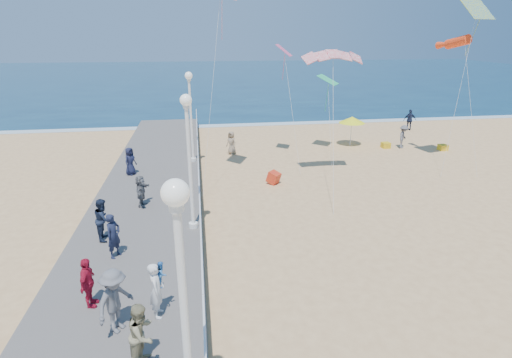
{
  "coord_description": "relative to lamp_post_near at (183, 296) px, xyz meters",
  "views": [
    {
      "loc": [
        -4.96,
        -14.66,
        7.74
      ],
      "look_at": [
        -2.5,
        2.0,
        1.6
      ],
      "focal_mm": 28.0,
      "sensor_mm": 36.0,
      "label": 1
    }
  ],
  "objects": [
    {
      "name": "spectator_7",
      "position": [
        -3.3,
        8.55,
        -2.45
      ],
      "size": [
        0.67,
        0.83,
        1.62
      ],
      "primitive_type": "imported",
      "rotation": [
        0.0,
        0.0,
        1.64
      ],
      "color": "#192237",
      "rests_on": "boardwalk"
    },
    {
      "name": "lamp_post_near",
      "position": [
        0.0,
        0.0,
        0.0
      ],
      "size": [
        0.44,
        0.44,
        5.32
      ],
      "color": "white",
      "rests_on": "boardwalk"
    },
    {
      "name": "spectator_4",
      "position": [
        -3.4,
        16.01,
        -2.49
      ],
      "size": [
        0.82,
        0.9,
        1.54
      ],
      "primitive_type": "imported",
      "rotation": [
        0.0,
        0.0,
        0.98
      ],
      "color": "#181B34",
      "rests_on": "boardwalk"
    },
    {
      "name": "spectator_5",
      "position": [
        -2.28,
        11.49,
        -2.54
      ],
      "size": [
        0.66,
        1.4,
        1.45
      ],
      "primitive_type": "imported",
      "rotation": [
        0.0,
        0.0,
        1.39
      ],
      "color": "#5D5E62",
      "rests_on": "boardwalk"
    },
    {
      "name": "boardwalk",
      "position": [
        -2.15,
        9.0,
        -3.46
      ],
      "size": [
        5.0,
        44.0,
        0.4
      ],
      "primitive_type": "cube",
      "color": "slate",
      "rests_on": "ground"
    },
    {
      "name": "box_kite",
      "position": [
        4.33,
        14.44,
        -3.36
      ],
      "size": [
        0.89,
        0.89,
        0.74
      ],
      "primitive_type": "cube",
      "rotation": [
        0.31,
        0.0,
        0.82
      ],
      "color": "red",
      "rests_on": "ground"
    },
    {
      "name": "beach_chair_right",
      "position": [
        17.42,
        19.32,
        -3.46
      ],
      "size": [
        0.55,
        0.55,
        0.4
      ],
      "primitive_type": "cube",
      "color": "yellow",
      "rests_on": "ground"
    },
    {
      "name": "surf_line",
      "position": [
        5.35,
        29.5,
        -3.63
      ],
      "size": [
        160.0,
        1.2,
        0.04
      ],
      "primitive_type": "cube",
      "color": "white",
      "rests_on": "ground"
    },
    {
      "name": "spectator_1",
      "position": [
        -1.13,
        2.07,
        -2.45
      ],
      "size": [
        0.85,
        0.96,
        1.63
      ],
      "primitive_type": "imported",
      "rotation": [
        0.0,
        0.0,
        1.22
      ],
      "color": "gray",
      "rests_on": "boardwalk"
    },
    {
      "name": "railing",
      "position": [
        0.3,
        9.0,
        -2.41
      ],
      "size": [
        0.05,
        42.0,
        0.55
      ],
      "color": "white",
      "rests_on": "boardwalk"
    },
    {
      "name": "spectator_3",
      "position": [
        -2.9,
        4.44,
        -2.5
      ],
      "size": [
        0.46,
        0.93,
        1.53
      ],
      "primitive_type": "imported",
      "rotation": [
        0.0,
        0.0,
        1.47
      ],
      "color": "#B31633",
      "rests_on": "boardwalk"
    },
    {
      "name": "kite_diamond_green",
      "position": [
        9.08,
        20.5,
        1.21
      ],
      "size": [
        1.76,
        1.81,
        0.61
      ],
      "primitive_type": "cube",
      "rotation": [
        0.45,
        0.0,
        1.01
      ],
      "color": "#28BB74"
    },
    {
      "name": "lamp_post_far",
      "position": [
        0.0,
        18.0,
        0.0
      ],
      "size": [
        0.44,
        0.44,
        5.32
      ],
      "color": "white",
      "rests_on": "boardwalk"
    },
    {
      "name": "beach_umbrella",
      "position": [
        11.4,
        21.47,
        -1.75
      ],
      "size": [
        1.9,
        1.9,
        2.14
      ],
      "color": "white",
      "rests_on": "ground"
    },
    {
      "name": "spectator_2",
      "position": [
        -1.94,
        3.3,
        -2.36
      ],
      "size": [
        1.19,
        1.34,
        1.8
      ],
      "primitive_type": "imported",
      "rotation": [
        0.0,
        0.0,
        1.0
      ],
      "color": "slate",
      "rests_on": "boardwalk"
    },
    {
      "name": "beach_walker_a",
      "position": [
        14.87,
        20.31,
        -2.83
      ],
      "size": [
        1.17,
        1.22,
        1.66
      ],
      "primitive_type": "imported",
      "rotation": [
        0.0,
        0.0,
        0.86
      ],
      "color": "#5D5C62",
      "rests_on": "ground"
    },
    {
      "name": "toddler_held",
      "position": [
        -0.79,
        3.9,
        -2.04
      ],
      "size": [
        0.28,
        0.36,
        0.74
      ],
      "primitive_type": "imported",
      "rotation": [
        0.0,
        0.0,
        1.56
      ],
      "color": "#3378C2",
      "rests_on": "boardwalk"
    },
    {
      "name": "ocean",
      "position": [
        5.35,
        74.0,
        -3.65
      ],
      "size": [
        160.0,
        90.0,
        0.05
      ],
      "primitive_type": "cube",
      "color": "#0C2D49",
      "rests_on": "ground"
    },
    {
      "name": "kite_diamond_pink",
      "position": [
        5.8,
        19.3,
        3.14
      ],
      "size": [
        1.26,
        1.39,
        0.7
      ],
      "primitive_type": "cube",
      "rotation": [
        0.65,
        0.0,
        1.21
      ],
      "color": "#E55485"
    },
    {
      "name": "woman_holding_toddler",
      "position": [
        -0.94,
        3.75,
        -2.45
      ],
      "size": [
        0.39,
        0.6,
        1.63
      ],
      "primitive_type": "imported",
      "rotation": [
        0.0,
        0.0,
        1.56
      ],
      "color": "white",
      "rests_on": "boardwalk"
    },
    {
      "name": "kite_diamond_multi",
      "position": [
        15.99,
        16.17,
        5.35
      ],
      "size": [
        1.82,
        1.53,
        1.06
      ],
      "primitive_type": "cube",
      "rotation": [
        0.72,
        0.0,
        0.24
      ],
      "color": "blue"
    },
    {
      "name": "lamp_post_mid",
      "position": [
        0.0,
        9.0,
        0.0
      ],
      "size": [
        0.44,
        0.44,
        5.32
      ],
      "color": "white",
      "rests_on": "boardwalk"
    },
    {
      "name": "beach_chair_left",
      "position": [
        13.69,
        20.47,
        -3.46
      ],
      "size": [
        0.55,
        0.55,
        0.4
      ],
      "primitive_type": "cube",
      "color": "gold",
      "rests_on": "ground"
    },
    {
      "name": "beach_walker_c",
      "position": [
        2.58,
        20.54,
        -2.87
      ],
      "size": [
        0.89,
        0.9,
        1.57
      ],
      "primitive_type": "imported",
      "rotation": [
        0.0,
        0.0,
        -0.81
      ],
      "color": "gray",
      "rests_on": "ground"
    },
    {
      "name": "ground",
      "position": [
        5.35,
        9.0,
        -3.66
      ],
      "size": [
        160.0,
        160.0,
        0.0
      ],
      "primitive_type": "plane",
      "color": "#DEB174",
      "rests_on": "ground"
    },
    {
      "name": "spectator_0",
      "position": [
        -2.68,
        7.14,
        -2.46
      ],
      "size": [
        0.64,
        0.7,
        1.61
      ],
      "primitive_type": "imported",
      "rotation": [
        0.0,
        0.0,
        1.02
      ],
      "color": "#181D35",
      "rests_on": "boardwalk"
    },
    {
      "name": "kite_parafoil",
      "position": [
        7.43,
        14.88,
        3.11
      ],
      "size": [
        3.21,
        0.94,
        0.65
      ],
      "primitive_type": null,
      "rotation": [
        0.44,
        0.0,
        0.0
      ],
      "color": "red"
    },
    {
      "name": "beach_walker_b",
      "position": [
        18.16,
        25.51,
        -2.78
      ],
      "size": [
        1.09,
        0.61,
        1.76
      ],
      "primitive_type": "imported",
      "rotation": [
        0.0,
        0.0,
        2.96
      ],
      "color": "#1C243E",
      "rests_on": "ground"
    },
    {
      "name": "kite_windsock",
      "position": [
        15.5,
        16.73,
        3.64
      ],
      "size": [
        1.0,
        2.66,
        1.08
      ],
      "primitive_type": "cylinder",
      "rotation": [
        1.36,
        0.0,
        0.17
      ],
      "color": "#FF3F15"
    }
  ]
}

